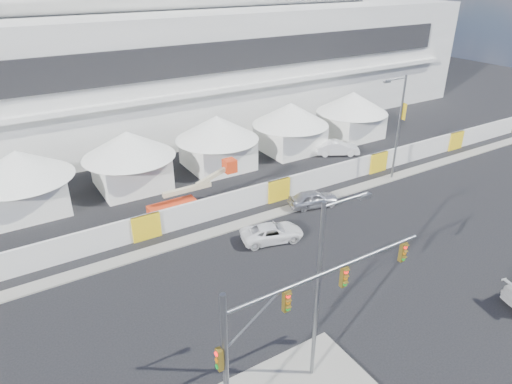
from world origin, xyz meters
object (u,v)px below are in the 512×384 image
sedan_silver (313,199)px  traffic_mast (273,338)px  streetlight_median (323,282)px  streetlight_curb (398,121)px  pickup_curb (272,233)px  lot_car_a (337,148)px  boom_lift (182,203)px

sedan_silver → traffic_mast: size_ratio=0.39×
sedan_silver → streetlight_median: bearing=156.1°
traffic_mast → streetlight_median: streetlight_median is taller
streetlight_curb → traffic_mast: bearing=-147.2°
traffic_mast → pickup_curb: bearing=56.4°
pickup_curb → lot_car_a: (15.69, 10.84, 0.12)m
sedan_silver → streetlight_curb: streetlight_curb is taller
lot_car_a → streetlight_curb: bearing=-149.6°
boom_lift → streetlight_median: bearing=-92.6°
traffic_mast → streetlight_curb: bearing=32.8°
streetlight_median → streetlight_curb: bearing=35.4°
lot_car_a → streetlight_curb: 9.12m
streetlight_curb → lot_car_a: bearing=91.5°
pickup_curb → streetlight_median: (-5.04, -11.62, 5.07)m
traffic_mast → boom_lift: 20.02m
pickup_curb → lot_car_a: bearing=-40.7°
sedan_silver → lot_car_a: size_ratio=0.91×
streetlight_median → pickup_curb: bearing=66.5°
pickup_curb → boom_lift: (-4.19, 7.15, 0.41)m
pickup_curb → traffic_mast: (-8.10, -12.20, 3.73)m
streetlight_curb → boom_lift: bearing=169.0°
streetlight_curb → boom_lift: size_ratio=1.28×
sedan_silver → traffic_mast: 20.80m
pickup_curb → boom_lift: boom_lift is taller
pickup_curb → streetlight_median: bearing=171.2°
traffic_mast → streetlight_median: size_ratio=1.13×
traffic_mast → streetlight_curb: 28.55m
streetlight_curb → sedan_silver: bearing=-176.7°
streetlight_median → lot_car_a: bearing=47.3°
pickup_curb → traffic_mast: traffic_mast is taller
lot_car_a → streetlight_curb: (0.19, -7.61, 5.02)m
traffic_mast → streetlight_curb: size_ratio=1.09×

